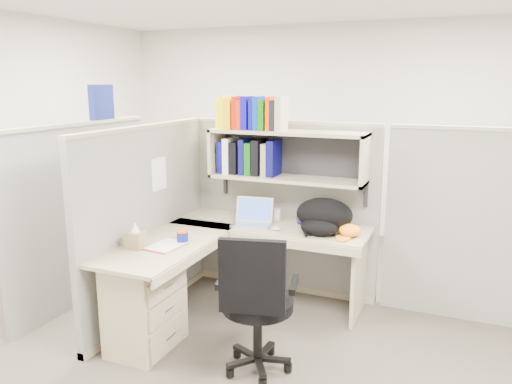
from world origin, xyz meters
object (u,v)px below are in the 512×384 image
at_px(laptop, 252,212).
at_px(task_chair, 257,325).
at_px(desk, 182,284).
at_px(backpack, 322,216).
at_px(snack_canister, 182,236).

xyz_separation_m(laptop, task_chair, (0.49, -1.04, -0.49)).
bearing_deg(desk, backpack, 42.28).
relative_size(backpack, task_chair, 0.47).
bearing_deg(task_chair, laptop, 114.98).
xyz_separation_m(desk, laptop, (0.26, 0.78, 0.41)).
bearing_deg(backpack, desk, -144.80).
height_order(desk, backpack, backpack).
distance_m(laptop, task_chair, 1.25).
bearing_deg(desk, task_chair, -19.63).
height_order(desk, task_chair, task_chair).
bearing_deg(backpack, snack_canister, -152.33).
xyz_separation_m(backpack, task_chair, (-0.15, -1.07, -0.51)).
relative_size(desk, task_chair, 1.70).
relative_size(desk, backpack, 3.60).
height_order(desk, snack_canister, snack_canister).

